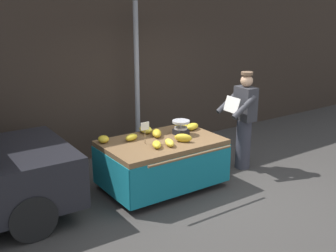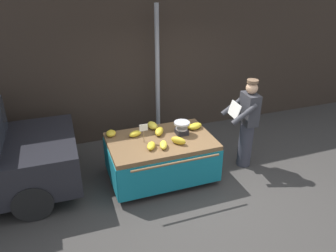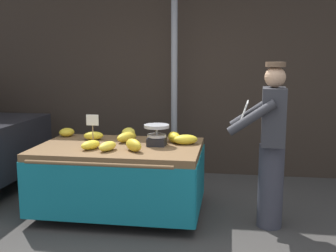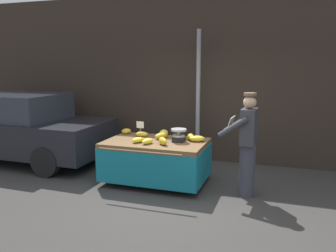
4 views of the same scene
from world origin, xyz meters
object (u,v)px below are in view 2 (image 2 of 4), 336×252
at_px(banana_cart, 161,149).
at_px(vendor_person, 247,124).
at_px(weighing_scale, 182,128).
at_px(banana_bunch_3, 186,125).
at_px(street_pole, 157,77).
at_px(banana_bunch_5, 151,146).
at_px(banana_bunch_6, 195,126).
at_px(banana_bunch_0, 135,134).
at_px(banana_bunch_1, 159,131).
at_px(banana_bunch_7, 111,133).
at_px(price_sign, 144,129).
at_px(banana_bunch_8, 163,145).
at_px(banana_bunch_2, 178,141).
at_px(banana_bunch_4, 152,125).

relative_size(banana_cart, vendor_person, 1.07).
xyz_separation_m(weighing_scale, banana_bunch_3, (0.17, 0.20, -0.06)).
bearing_deg(banana_cart, street_pole, 73.76).
height_order(banana_bunch_5, vendor_person, vendor_person).
height_order(banana_bunch_3, banana_bunch_6, banana_bunch_3).
bearing_deg(street_pole, banana_bunch_0, -124.34).
distance_m(banana_cart, banana_bunch_1, 0.33).
height_order(street_pole, banana_bunch_7, street_pole).
distance_m(price_sign, banana_bunch_8, 0.42).
xyz_separation_m(banana_cart, weighing_scale, (0.41, 0.06, 0.32)).
height_order(banana_bunch_2, banana_bunch_6, banana_bunch_2).
xyz_separation_m(price_sign, banana_bunch_2, (0.53, -0.25, -0.18)).
bearing_deg(banana_bunch_0, banana_bunch_2, -39.93).
xyz_separation_m(banana_cart, banana_bunch_1, (0.04, 0.19, 0.26)).
bearing_deg(banana_bunch_0, banana_bunch_7, 158.74).
height_order(banana_bunch_0, banana_bunch_5, banana_bunch_0).
height_order(price_sign, vendor_person, vendor_person).
xyz_separation_m(banana_bunch_6, banana_bunch_8, (-0.77, -0.45, -0.01)).
xyz_separation_m(banana_bunch_1, banana_bunch_8, (-0.08, -0.47, -0.01)).
xyz_separation_m(banana_bunch_2, banana_bunch_5, (-0.47, 0.01, -0.02)).
bearing_deg(banana_bunch_5, street_pole, 68.35).
height_order(street_pole, banana_bunch_5, street_pole).
bearing_deg(street_pole, banana_bunch_2, -96.52).
relative_size(banana_bunch_0, banana_bunch_7, 1.13).
relative_size(banana_bunch_3, banana_bunch_4, 0.97).
bearing_deg(banana_bunch_7, banana_cart, -27.80).
bearing_deg(price_sign, banana_bunch_4, 57.46).
bearing_deg(banana_bunch_5, banana_cart, 44.20).
height_order(banana_bunch_3, banana_bunch_8, banana_bunch_3).
xyz_separation_m(banana_bunch_1, banana_bunch_2, (0.19, -0.45, 0.01)).
bearing_deg(banana_cart, price_sign, -178.70).
relative_size(price_sign, banana_bunch_1, 1.16).
xyz_separation_m(banana_cart, vendor_person, (1.63, -0.12, 0.28)).
height_order(banana_bunch_1, banana_bunch_6, banana_bunch_1).
relative_size(banana_bunch_4, banana_bunch_6, 0.98).
xyz_separation_m(banana_bunch_4, banana_bunch_6, (0.73, -0.28, -0.01)).
distance_m(banana_bunch_2, banana_bunch_8, 0.27).
relative_size(banana_bunch_6, banana_bunch_7, 1.35).
relative_size(banana_bunch_1, vendor_person, 0.17).
bearing_deg(street_pole, banana_bunch_3, -82.08).
bearing_deg(price_sign, banana_bunch_8, -47.24).
bearing_deg(banana_cart, banana_bunch_8, -99.64).
bearing_deg(street_pole, banana_bunch_6, -76.41).
relative_size(banana_bunch_6, banana_bunch_8, 1.07).
relative_size(banana_bunch_7, vendor_person, 0.12).
distance_m(banana_bunch_6, banana_bunch_7, 1.53).
distance_m(banana_bunch_0, banana_bunch_7, 0.43).
distance_m(banana_bunch_4, banana_bunch_5, 0.73).
relative_size(banana_cart, banana_bunch_3, 7.01).
height_order(banana_bunch_5, banana_bunch_6, banana_bunch_6).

